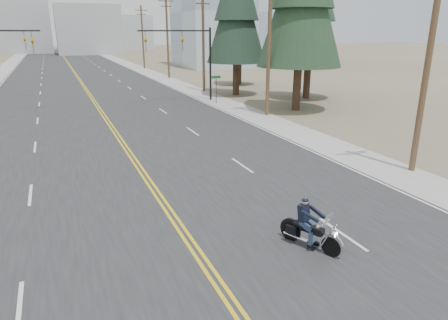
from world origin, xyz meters
The scene contains 16 objects.
road centered at (0.00, 70.00, 0.01)m, with size 20.00×200.00×0.01m, color #303033.
sidewalk_right centered at (11.50, 70.00, 0.01)m, with size 3.00×200.00×0.01m, color #A5A5A0.
traffic_mast_right centered at (8.98, 32.00, 4.94)m, with size 7.10×0.26×7.00m.
street_sign centered at (10.80, 30.00, 1.80)m, with size 0.90×0.06×2.62m.
utility_pole_a centered at (12.50, 8.00, 5.73)m, with size 2.20×0.30×11.00m.
utility_pole_b centered at (12.50, 23.00, 5.98)m, with size 2.20×0.30×11.50m.
utility_pole_c centered at (12.50, 38.00, 5.73)m, with size 2.20×0.30×11.00m.
utility_pole_d centered at (12.50, 53.00, 5.98)m, with size 2.20×0.30×11.50m.
utility_pole_e centered at (12.50, 70.00, 5.73)m, with size 2.20×0.30×11.00m.
glass_building centered at (32.00, 70.00, 10.00)m, with size 24.00×16.00×20.00m, color #9EB5CC.
haze_bldg_b centered at (8.00, 125.00, 7.00)m, with size 18.00×14.00×14.00m, color #ADB2B7.
haze_bldg_c centered at (40.00, 110.00, 9.00)m, with size 16.00×12.00×18.00m, color #B7BCC6.
haze_bldg_d centered at (-12.00, 140.00, 13.00)m, with size 20.00×15.00×26.00m, color #ADB2B7.
haze_bldg_e centered at (25.00, 150.00, 6.00)m, with size 14.00×14.00×12.00m, color #B7BCC6.
motorcyclist centered at (3.47, 3.71, 0.82)m, with size 0.90×2.11×1.65m, color black, non-canonical shape.
conifer_far centered at (18.78, 41.96, 8.16)m, with size 5.31×5.31×14.22m.
Camera 1 is at (-3.53, -5.69, 6.67)m, focal length 32.00 mm.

